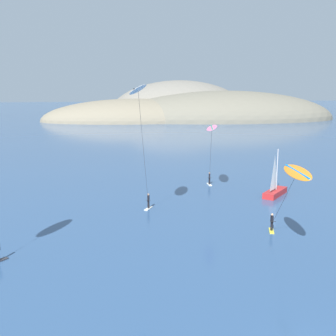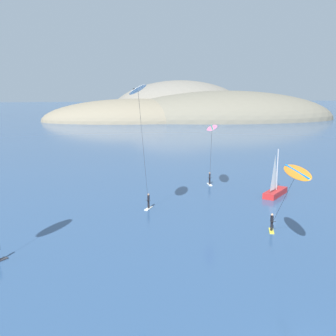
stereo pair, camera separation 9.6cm
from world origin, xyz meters
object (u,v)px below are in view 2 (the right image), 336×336
sailboat_near (276,190)px  kitesurfer_white (139,101)px  kitesurfer_pink (212,133)px  kitesurfer_orange (294,178)px

sailboat_near → kitesurfer_white: kitesurfer_white is taller
kitesurfer_pink → kitesurfer_white: size_ratio=0.64×
kitesurfer_pink → kitesurfer_orange: bearing=-83.6°
sailboat_near → kitesurfer_white: size_ratio=0.42×
sailboat_near → kitesurfer_pink: 10.56m
kitesurfer_pink → sailboat_near: bearing=-14.4°
kitesurfer_pink → kitesurfer_white: (-9.33, -11.10, 4.34)m
kitesurfer_pink → kitesurfer_white: 15.13m
kitesurfer_pink → kitesurfer_white: kitesurfer_white is taller
sailboat_near → kitesurfer_white: (-17.06, -9.11, 11.25)m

